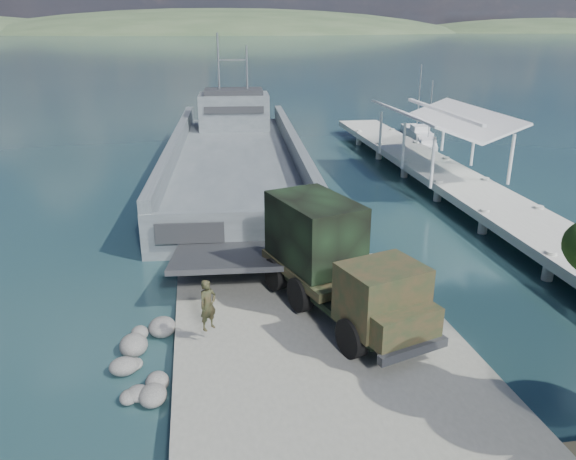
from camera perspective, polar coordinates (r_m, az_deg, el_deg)
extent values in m
plane|color=#1C3D45|center=(20.28, 3.16, -12.19)|extent=(1400.00, 1400.00, 0.00)
cube|color=gray|center=(19.33, 3.84, -13.14)|extent=(10.00, 18.00, 0.50)
cube|color=#B6B6AB|center=(39.79, 15.99, 5.21)|extent=(4.00, 44.00, 0.50)
cube|color=#4D555B|center=(42.36, -5.32, 6.06)|extent=(11.54, 31.55, 2.58)
cube|color=#4D555B|center=(42.16, -11.36, 8.35)|extent=(2.90, 30.91, 1.34)
cube|color=#4D555B|center=(42.15, 0.57, 8.74)|extent=(2.90, 30.91, 1.34)
cube|color=#4D555B|center=(27.52, -5.15, -0.71)|extent=(9.29, 1.10, 2.68)
cube|color=#4D555B|center=(51.93, -5.49, 11.92)|extent=(6.48, 4.57, 3.10)
cube|color=#2A2C2F|center=(51.70, -5.56, 13.84)|extent=(5.39, 3.67, 0.41)
cylinder|color=#9A9CA0|center=(51.50, -7.09, 16.41)|extent=(0.17, 0.17, 5.16)
cylinder|color=#9A9CA0|center=(51.54, -4.20, 15.93)|extent=(0.17, 0.17, 4.13)
cylinder|color=black|center=(18.86, 6.49, -10.83)|extent=(0.86, 1.43, 1.35)
cylinder|color=black|center=(20.14, 12.23, -9.03)|extent=(0.86, 1.43, 1.35)
cylinder|color=black|center=(21.49, 1.25, -6.55)|extent=(0.86, 1.43, 1.35)
cylinder|color=black|center=(22.62, 6.59, -5.24)|extent=(0.86, 1.43, 1.35)
cylinder|color=black|center=(23.14, -1.22, -4.47)|extent=(0.86, 1.43, 1.35)
cylinder|color=black|center=(24.20, 3.86, -3.36)|extent=(0.86, 1.43, 1.35)
cube|color=black|center=(21.49, 4.87, -6.16)|extent=(4.60, 8.21, 0.26)
cube|color=#1D311B|center=(18.95, 9.50, -6.52)|extent=(3.11, 2.77, 2.08)
cube|color=#1D311B|center=(18.35, 11.74, -9.49)|extent=(2.56, 1.62, 1.04)
cube|color=#1D311B|center=(22.45, 2.92, -3.86)|extent=(3.94, 5.34, 0.36)
cube|color=black|center=(22.04, 2.72, -0.10)|extent=(3.58, 4.52, 2.60)
cube|color=#2A2C2F|center=(18.33, 12.63, -11.87)|extent=(2.55, 1.04, 0.31)
imported|color=#1D311B|center=(19.75, -8.08, -8.55)|extent=(0.80, 0.76, 1.84)
cube|color=white|center=(53.49, 13.97, 8.32)|extent=(3.11, 5.31, 0.84)
cube|color=white|center=(52.48, 14.08, 8.71)|extent=(1.72, 1.83, 0.56)
cylinder|color=#9A9CA0|center=(52.97, 14.25, 11.51)|extent=(0.09, 0.09, 5.57)
cube|color=white|center=(59.18, 12.90, 9.57)|extent=(2.27, 6.03, 0.96)
cube|color=white|center=(58.06, 13.25, 9.99)|extent=(1.66, 1.85, 0.64)
cylinder|color=#9A9CA0|center=(58.65, 13.17, 12.91)|extent=(0.11, 0.11, 6.43)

